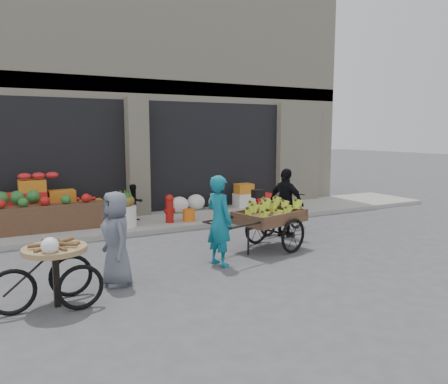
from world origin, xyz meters
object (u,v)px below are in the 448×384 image
vendor_woman (219,221)px  orange_bucket (189,215)px  fire_hydrant (170,207)px  pineapple_bin (125,216)px  seated_person (134,203)px  banana_cart (268,215)px  cyclist (286,203)px  tricycle_cart (55,266)px  vendor_grey (116,238)px  bicycle (283,213)px

vendor_woman → orange_bucket: bearing=-26.6°
fire_hydrant → orange_bucket: 0.55m
pineapple_bin → seated_person: 0.75m
seated_person → banana_cart: (1.68, -3.56, 0.12)m
cyclist → tricycle_cart: bearing=90.9°
seated_person → vendor_grey: (-1.50, -4.15, 0.15)m
bicycle → pineapple_bin: bearing=42.4°
vendor_grey → banana_cart: bearing=96.1°
vendor_woman → vendor_grey: size_ratio=1.10×
fire_hydrant → bicycle: bearing=-38.9°
banana_cart → bicycle: size_ratio=1.45×
bicycle → cyclist: cyclist is taller
orange_bucket → vendor_grey: size_ratio=0.22×
seated_person → tricycle_cart: (-2.46, -4.64, -0.02)m
vendor_grey → bicycle: vendor_grey is taller
fire_hydrant → vendor_grey: (-2.20, -3.50, 0.23)m
fire_hydrant → orange_bucket: size_ratio=2.22×
orange_bucket → vendor_woman: size_ratio=0.20×
fire_hydrant → vendor_grey: bearing=-122.2°
orange_bucket → fire_hydrant: bearing=174.3°
fire_hydrant → banana_cart: (0.98, -2.91, 0.20)m
vendor_grey → bicycle: 4.72m
seated_person → orange_bucket: bearing=-40.3°
seated_person → tricycle_cart: bearing=-128.0°
bicycle → tricycle_cart: bearing=93.9°
tricycle_cart → orange_bucket: bearing=43.4°
fire_hydrant → seated_person: seated_person is taller
fire_hydrant → orange_bucket: (0.50, -0.05, -0.23)m
bicycle → vendor_grey: bearing=92.9°
orange_bucket → vendor_grey: 4.40m
orange_bucket → vendor_grey: (-2.70, -3.45, 0.46)m
vendor_woman → tricycle_cart: bearing=90.2°
vendor_grey → pineapple_bin: bearing=158.4°
seated_person → banana_cart: size_ratio=0.38×
fire_hydrant → cyclist: bearing=-47.5°
vendor_grey → bicycle: bearing=107.4°
vendor_woman → bicycle: vendor_woman is taller
fire_hydrant → cyclist: 2.93m
banana_cart → cyclist: (1.00, 0.76, 0.07)m
seated_person → cyclist: 3.88m
pineapple_bin → banana_cart: size_ratio=0.21×
tricycle_cart → cyclist: size_ratio=0.93×
bicycle → banana_cart: bearing=115.3°
orange_bucket → seated_person: 1.42m
pineapple_bin → bicycle: bearing=-28.8°
vendor_grey → vendor_woman: bearing=89.8°
vendor_woman → seated_person: bearing=-7.2°
fire_hydrant → vendor_woman: (-0.35, -3.36, 0.30)m
seated_person → vendor_woman: vendor_woman is taller
pineapple_bin → fire_hydrant: size_ratio=0.73×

